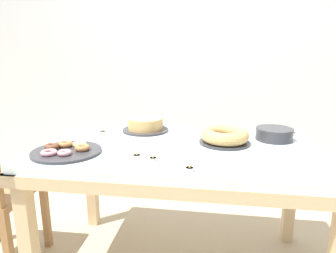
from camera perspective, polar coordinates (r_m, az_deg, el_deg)
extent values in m
cube|color=silver|center=(3.16, 5.79, 14.30)|extent=(8.00, 0.10, 2.60)
cube|color=silver|center=(1.65, 2.48, -4.20)|extent=(1.50, 0.87, 0.04)
cube|color=#D1B284|center=(1.28, 0.45, -11.88)|extent=(1.53, 0.08, 0.06)
cube|color=#D1B284|center=(2.05, 3.70, -1.96)|extent=(1.53, 0.08, 0.06)
cube|color=#D1B284|center=(1.88, -20.22, -4.32)|extent=(0.08, 0.90, 0.06)
cube|color=#D1B284|center=(1.75, 27.03, -6.34)|extent=(0.08, 0.90, 0.06)
cube|color=#D1B284|center=(1.72, -24.99, -19.64)|extent=(0.07, 0.07, 0.72)
cube|color=#D1B284|center=(2.32, -14.37, -9.77)|extent=(0.07, 0.07, 0.72)
cube|color=#D1B284|center=(2.22, 22.33, -11.53)|extent=(0.07, 0.07, 0.72)
cube|color=olive|center=(2.21, -22.23, -15.44)|extent=(0.04, 0.04, 0.45)
cube|color=olive|center=(1.95, -28.05, -20.42)|extent=(0.04, 0.04, 0.45)
cylinder|color=#333338|center=(1.95, -4.31, -0.64)|extent=(0.30, 0.30, 0.01)
cylinder|color=tan|center=(1.94, -4.33, 0.52)|extent=(0.22, 0.22, 0.07)
cylinder|color=#F4CA7D|center=(1.93, -4.35, 1.60)|extent=(0.22, 0.22, 0.01)
cylinder|color=#333338|center=(1.70, 10.68, -2.98)|extent=(0.28, 0.28, 0.01)
torus|color=tan|center=(1.69, 10.74, -1.64)|extent=(0.27, 0.27, 0.07)
cylinder|color=#333338|center=(1.60, -18.74, -4.55)|extent=(0.35, 0.35, 0.01)
torus|color=#B27042|center=(1.57, -16.02, -3.89)|extent=(0.08, 0.08, 0.03)
torus|color=#EAD184|center=(1.64, -16.46, -3.20)|extent=(0.07, 0.07, 0.03)
torus|color=#B27042|center=(1.66, -18.94, -3.18)|extent=(0.07, 0.07, 0.03)
torus|color=brown|center=(1.64, -21.28, -3.56)|extent=(0.07, 0.07, 0.03)
torus|color=pink|center=(1.56, -21.73, -4.62)|extent=(0.08, 0.08, 0.02)
torus|color=pink|center=(1.53, -19.10, -4.73)|extent=(0.07, 0.07, 0.02)
cylinder|color=#333338|center=(1.85, 19.49, -2.25)|extent=(0.21, 0.21, 0.01)
cylinder|color=#333338|center=(1.85, 19.52, -1.95)|extent=(0.21, 0.21, 0.01)
cylinder|color=#333338|center=(1.84, 19.54, -1.65)|extent=(0.21, 0.21, 0.01)
cylinder|color=#333338|center=(1.84, 19.57, -1.35)|extent=(0.21, 0.21, 0.01)
cylinder|color=#333338|center=(1.84, 19.59, -1.05)|extent=(0.21, 0.21, 0.01)
cylinder|color=#333338|center=(1.84, 19.62, -0.75)|extent=(0.21, 0.21, 0.01)
cylinder|color=#333338|center=(1.83, 19.64, -0.44)|extent=(0.21, 0.21, 0.01)
cylinder|color=silver|center=(1.41, -2.85, -6.23)|extent=(0.04, 0.04, 0.02)
cylinder|color=white|center=(1.41, -2.85, -6.00)|extent=(0.03, 0.03, 0.00)
cone|color=#F9B74C|center=(1.40, -2.86, -5.50)|extent=(0.01, 0.01, 0.02)
cylinder|color=silver|center=(1.45, -5.98, -5.71)|extent=(0.04, 0.04, 0.02)
cylinder|color=white|center=(1.45, -5.99, -5.48)|extent=(0.03, 0.03, 0.00)
cone|color=#F9B74C|center=(1.44, -6.00, -5.00)|extent=(0.01, 0.01, 0.02)
cylinder|color=silver|center=(2.00, 22.64, -1.23)|extent=(0.04, 0.04, 0.02)
cylinder|color=white|center=(2.00, 22.65, -1.07)|extent=(0.03, 0.03, 0.00)
cone|color=#F9B74C|center=(2.00, 22.69, -0.71)|extent=(0.01, 0.01, 0.02)
cylinder|color=silver|center=(1.92, -12.31, -1.09)|extent=(0.04, 0.04, 0.02)
cylinder|color=white|center=(1.92, -12.32, -0.92)|extent=(0.03, 0.03, 0.00)
cone|color=#F9B74C|center=(1.91, -12.34, -0.54)|extent=(0.01, 0.01, 0.02)
cylinder|color=silver|center=(1.29, 4.14, -8.13)|extent=(0.04, 0.04, 0.02)
cylinder|color=white|center=(1.29, 4.14, -7.88)|extent=(0.03, 0.03, 0.00)
cone|color=#F9B74C|center=(1.29, 4.15, -7.34)|extent=(0.01, 0.01, 0.02)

